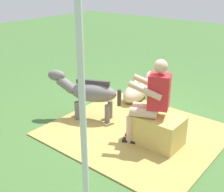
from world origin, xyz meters
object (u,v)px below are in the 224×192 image
pony_lying (138,90)px  tent_pole_left (83,124)px  hay_bale (159,131)px  person_seated (151,99)px  pony_standing (88,92)px

pony_lying → tent_pole_left: bearing=116.0°
hay_bale → person_seated: bearing=15.4°
hay_bale → tent_pole_left: size_ratio=0.27×
person_seated → pony_lying: bearing=-50.0°
pony_lying → hay_bale: bearing=134.6°
pony_standing → hay_bale: bearing=-178.6°
hay_bale → pony_lying: bearing=-45.4°
person_seated → pony_standing: size_ratio=1.08×
pony_lying → tent_pole_left: (-1.56, 3.19, 1.05)m
person_seated → tent_pole_left: 1.95m
person_seated → pony_lying: size_ratio=1.00×
person_seated → pony_lying: (1.13, -1.35, -0.57)m
tent_pole_left → pony_standing: bearing=-47.2°
pony_standing → pony_lying: (-0.15, -1.34, -0.34)m
pony_lying → pony_standing: bearing=83.6°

